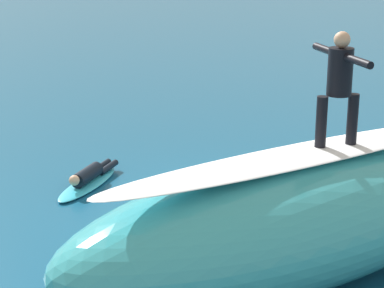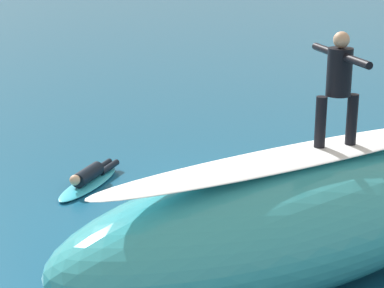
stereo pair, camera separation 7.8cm
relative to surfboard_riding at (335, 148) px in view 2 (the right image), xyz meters
The scene contains 10 objects.
ground_plane 2.95m from the surfboard_riding, 69.71° to the right, with size 120.00×120.00×0.00m, color #145175.
wave_crest 1.12m from the surfboard_riding, 19.85° to the left, with size 7.15×2.45×1.75m, color teal.
wave_foam_lip 0.64m from the surfboard_riding, 19.85° to the left, with size 6.08×0.86×0.08m, color white.
surfboard_riding is the anchor object (origin of this frame).
surfer_riding 0.94m from the surfboard_riding, ahead, with size 0.62×1.48×1.56m.
surfboard_paddling 5.37m from the surfboard_riding, 51.31° to the right, with size 1.98×0.51×0.09m, color #33B2D1.
surfer_paddling 5.36m from the surfboard_riding, 52.60° to the right, with size 1.02×1.44×0.29m.
foam_patch_near 3.97m from the surfboard_riding, 90.93° to the right, with size 0.54×0.46×0.14m, color white.
foam_patch_mid 3.37m from the surfboard_riding, 20.77° to the right, with size 0.53×0.38×0.17m, color white.
foam_patch_far 4.01m from the surfboard_riding, 85.70° to the right, with size 0.88×0.73×0.14m, color white.
Camera 2 is at (2.93, 10.87, 4.77)m, focal length 66.62 mm.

